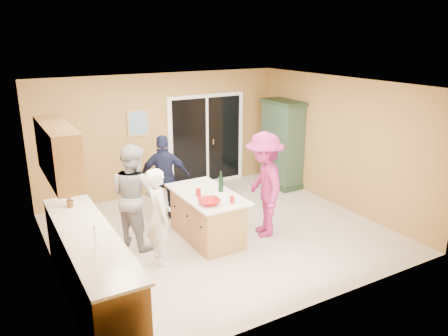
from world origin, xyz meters
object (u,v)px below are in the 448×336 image
woman_grey (134,196)px  woman_navy (165,178)px  kitchen_island (207,218)px  green_hutch (282,145)px  woman_white (159,216)px  woman_magenta (264,185)px

woman_grey → woman_navy: 1.15m
kitchen_island → green_hutch: green_hutch is taller
green_hutch → woman_white: 4.27m
kitchen_island → woman_magenta: woman_magenta is taller
green_hutch → woman_navy: 3.09m
woman_grey → woman_magenta: size_ratio=0.94×
woman_white → woman_magenta: 1.94m
kitchen_island → woman_grey: (-1.12, 0.42, 0.47)m
woman_grey → woman_magenta: bearing=-134.1°
kitchen_island → woman_navy: bearing=102.2°
kitchen_island → woman_navy: 1.29m
woman_grey → kitchen_island: bearing=-135.0°
woman_white → woman_grey: size_ratio=0.88×
kitchen_island → woman_white: woman_white is taller
woman_navy → green_hutch: bearing=-153.6°
woman_white → woman_navy: (0.72, 1.53, 0.05)m
woman_magenta → woman_navy: bearing=-122.5°
woman_white → kitchen_island: bearing=-65.1°
kitchen_island → green_hutch: bearing=29.8°
woman_white → woman_magenta: bearing=-83.5°
green_hutch → woman_navy: size_ratio=1.22×
woman_grey → woman_magenta: 2.19m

